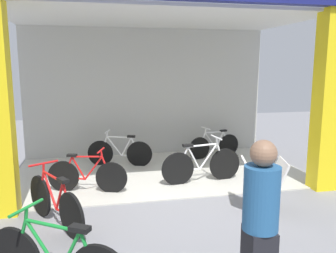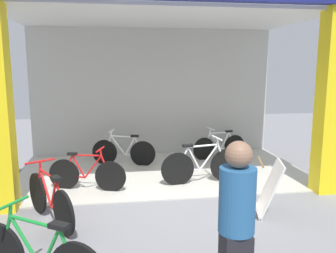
% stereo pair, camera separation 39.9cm
% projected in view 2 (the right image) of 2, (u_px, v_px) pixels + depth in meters
% --- Properties ---
extents(ground_plane, '(20.24, 20.24, 0.00)m').
position_uv_depth(ground_plane, '(175.00, 200.00, 6.05)').
color(ground_plane, gray).
rests_on(ground_plane, ground).
extents(shop_facade, '(6.32, 3.65, 4.07)m').
position_uv_depth(shop_facade, '(162.00, 71.00, 7.36)').
color(shop_facade, beige).
rests_on(shop_facade, ground).
extents(bicycle_inside_0, '(1.45, 0.52, 0.83)m').
position_uv_depth(bicycle_inside_0, '(124.00, 152.00, 8.10)').
color(bicycle_inside_0, black).
rests_on(bicycle_inside_0, ground).
extents(bicycle_inside_1, '(1.41, 0.44, 0.79)m').
position_uv_depth(bicycle_inside_1, '(220.00, 146.00, 8.71)').
color(bicycle_inside_1, black).
rests_on(bicycle_inside_1, ground).
extents(bicycle_inside_2, '(1.66, 0.46, 0.92)m').
position_uv_depth(bicycle_inside_2, '(202.00, 165.00, 6.85)').
color(bicycle_inside_2, black).
rests_on(bicycle_inside_2, ground).
extents(bicycle_inside_3, '(1.42, 0.51, 0.81)m').
position_uv_depth(bicycle_inside_3, '(87.00, 174.00, 6.45)').
color(bicycle_inside_3, black).
rests_on(bicycle_inside_3, ground).
extents(bicycle_parked_1, '(0.88, 1.41, 0.89)m').
position_uv_depth(bicycle_parked_1, '(50.00, 200.00, 5.11)').
color(bicycle_parked_1, black).
rests_on(bicycle_parked_1, ground).
extents(sandwich_board_sign, '(0.79, 0.75, 0.85)m').
position_uv_depth(sandwich_board_sign, '(259.00, 187.00, 5.45)').
color(sandwich_board_sign, silver).
rests_on(sandwich_board_sign, ground).
extents(pedestrian_0, '(0.33, 0.33, 1.67)m').
position_uv_depth(pedestrian_0, '(236.00, 230.00, 3.09)').
color(pedestrian_0, black).
rests_on(pedestrian_0, ground).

